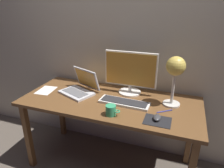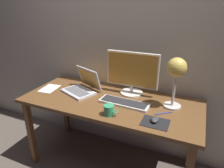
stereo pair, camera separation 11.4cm
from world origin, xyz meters
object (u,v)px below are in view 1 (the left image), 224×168
at_px(keyboard_main, 124,102).
at_px(laptop, 81,86).
at_px(desk_lamp, 175,70).
at_px(monitor, 130,72).
at_px(pen, 165,111).
at_px(coffee_mug, 111,110).
at_px(mouse, 157,117).

height_order(keyboard_main, laptop, laptop).
relative_size(laptop, desk_lamp, 0.93).
distance_m(monitor, pen, 0.49).
bearing_deg(desk_lamp, coffee_mug, -141.82).
bearing_deg(pen, mouse, -105.91).
distance_m(mouse, pen, 0.15).
xyz_separation_m(monitor, pen, (0.36, -0.26, -0.21)).
bearing_deg(monitor, coffee_mug, -93.70).
relative_size(desk_lamp, pen, 3.05).
height_order(keyboard_main, coffee_mug, coffee_mug).
height_order(mouse, pen, mouse).
bearing_deg(pen, laptop, 171.66).
xyz_separation_m(laptop, pen, (0.82, -0.12, -0.06)).
distance_m(monitor, coffee_mug, 0.49).
height_order(keyboard_main, pen, keyboard_main).
bearing_deg(desk_lamp, mouse, -105.52).
bearing_deg(laptop, desk_lamp, 1.65).
bearing_deg(mouse, keyboard_main, 151.55).
height_order(monitor, desk_lamp, desk_lamp).
xyz_separation_m(monitor, desk_lamp, (0.40, -0.11, 0.10)).
distance_m(desk_lamp, mouse, 0.42).
bearing_deg(laptop, keyboard_main, -11.66).
xyz_separation_m(laptop, coffee_mug, (0.42, -0.31, -0.02)).
bearing_deg(monitor, desk_lamp, -15.87).
distance_m(keyboard_main, pen, 0.35).
bearing_deg(desk_lamp, pen, -105.13).
distance_m(desk_lamp, coffee_mug, 0.61).
relative_size(monitor, desk_lamp, 1.16).
relative_size(desk_lamp, mouse, 4.45).
bearing_deg(mouse, desk_lamp, 74.48).
relative_size(laptop, mouse, 4.13).
distance_m(monitor, desk_lamp, 0.43).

